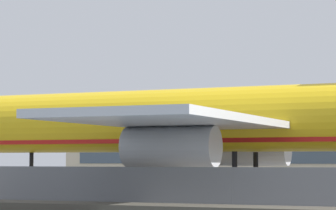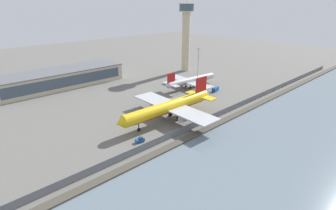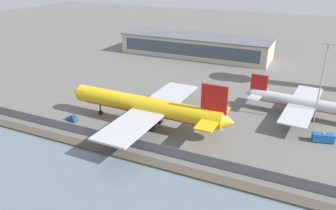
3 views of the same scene
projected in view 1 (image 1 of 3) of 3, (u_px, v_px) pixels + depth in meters
name	position (u px, v px, depth m)	size (l,w,h in m)	color
ground_plane	(294.00, 198.00, 61.49)	(500.00, 500.00, 0.00)	#66635E
shoreline_seawall	(207.00, 210.00, 42.55)	(320.00, 3.00, 0.50)	#474238
perimeter_fence	(232.00, 189.00, 46.78)	(280.00, 0.10, 2.52)	slate
cargo_jet_yellow	(215.00, 122.00, 60.20)	(50.55, 43.00, 15.15)	yellow
terminal_building	(278.00, 148.00, 137.87)	(72.68, 21.53, 9.91)	#BCB299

